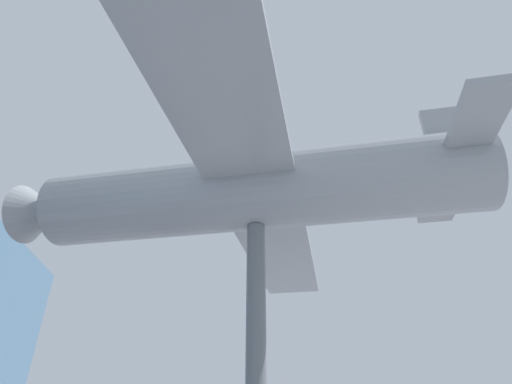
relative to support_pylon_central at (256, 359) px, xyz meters
name	(u,v)px	position (x,y,z in m)	size (l,w,h in m)	color
support_pylon_central	(256,359)	(0.00, 0.00, 0.00)	(0.46, 0.46, 6.27)	slate
suspended_airplane	(246,193)	(0.08, 0.25, 4.16)	(18.47, 13.28, 3.03)	#93999E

